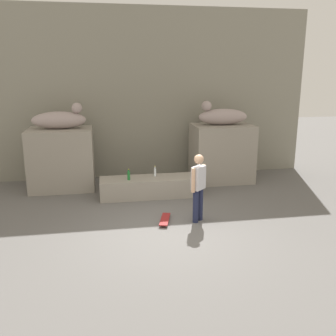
# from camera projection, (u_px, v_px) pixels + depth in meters

# --- Properties ---
(ground_plane) EXTENTS (40.00, 40.00, 0.00)m
(ground_plane) POSITION_uv_depth(u_px,v_px,m) (164.00, 233.00, 8.53)
(ground_plane) COLOR #605E5B
(facade_wall) EXTENTS (11.59, 0.60, 5.61)m
(facade_wall) POSITION_uv_depth(u_px,v_px,m) (139.00, 94.00, 12.82)
(facade_wall) COLOR gray
(facade_wall) RESTS_ON ground_plane
(pedestal_left) EXTENTS (1.93, 1.39, 1.88)m
(pedestal_left) POSITION_uv_depth(u_px,v_px,m) (62.00, 159.00, 11.56)
(pedestal_left) COLOR gray
(pedestal_left) RESTS_ON ground_plane
(pedestal_right) EXTENTS (1.93, 1.39, 1.88)m
(pedestal_right) POSITION_uv_depth(u_px,v_px,m) (222.00, 153.00, 12.42)
(pedestal_right) COLOR gray
(pedestal_right) RESTS_ON ground_plane
(statue_reclining_left) EXTENTS (1.61, 0.60, 0.78)m
(statue_reclining_left) POSITION_uv_depth(u_px,v_px,m) (60.00, 119.00, 11.26)
(statue_reclining_left) COLOR #A69492
(statue_reclining_left) RESTS_ON pedestal_left
(statue_reclining_right) EXTENTS (1.61, 0.59, 0.78)m
(statue_reclining_right) POSITION_uv_depth(u_px,v_px,m) (222.00, 116.00, 12.10)
(statue_reclining_right) COLOR #A69492
(statue_reclining_right) RESTS_ON pedestal_right
(ledge_block) EXTENTS (2.87, 0.87, 0.56)m
(ledge_block) POSITION_uv_depth(u_px,v_px,m) (149.00, 187.00, 10.98)
(ledge_block) COLOR gray
(ledge_block) RESTS_ON ground_plane
(skater) EXTENTS (0.42, 0.40, 1.67)m
(skater) POSITION_uv_depth(u_px,v_px,m) (198.00, 185.00, 8.97)
(skater) COLOR #1E233F
(skater) RESTS_ON ground_plane
(skateboard) EXTENTS (0.41, 0.82, 0.08)m
(skateboard) POSITION_uv_depth(u_px,v_px,m) (165.00, 219.00, 9.13)
(skateboard) COLOR maroon
(skateboard) RESTS_ON ground_plane
(bottle_clear) EXTENTS (0.07, 0.07, 0.31)m
(bottle_clear) POSITION_uv_depth(u_px,v_px,m) (155.00, 172.00, 11.05)
(bottle_clear) COLOR silver
(bottle_clear) RESTS_ON ledge_block
(bottle_green) EXTENTS (0.08, 0.08, 0.32)m
(bottle_green) POSITION_uv_depth(u_px,v_px,m) (129.00, 175.00, 10.66)
(bottle_green) COLOR #1E722D
(bottle_green) RESTS_ON ledge_block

